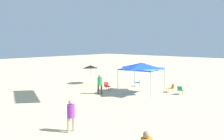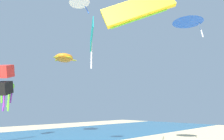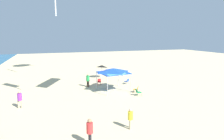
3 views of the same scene
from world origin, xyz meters
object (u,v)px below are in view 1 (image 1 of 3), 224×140
(folding_chair_left_of_tent, at_px, (181,90))
(folding_chair_facing_ocean, at_px, (107,86))
(folding_chair_near_cooler, at_px, (171,88))
(folding_chair_right_of_tent, at_px, (138,82))
(person_far_stroller, at_px, (71,113))
(beach_umbrella, at_px, (90,67))
(person_by_tent, at_px, (100,83))
(canopy_tent, at_px, (142,66))

(folding_chair_left_of_tent, bearing_deg, folding_chair_facing_ocean, 26.09)
(folding_chair_near_cooler, xyz_separation_m, folding_chair_right_of_tent, (4.37, -0.59, 0.00))
(folding_chair_left_of_tent, relative_size, person_far_stroller, 0.46)
(beach_umbrella, relative_size, folding_chair_near_cooler, 2.94)
(folding_chair_left_of_tent, distance_m, folding_chair_near_cooler, 1.22)
(folding_chair_near_cooler, relative_size, person_by_tent, 0.43)
(folding_chair_facing_ocean, xyz_separation_m, folding_chair_near_cooler, (-5.45, -3.41, 0.00))
(canopy_tent, relative_size, person_by_tent, 2.08)
(folding_chair_right_of_tent, bearing_deg, canopy_tent, 4.35)
(canopy_tent, xyz_separation_m, folding_chair_facing_ocean, (3.62, 0.97, -2.18))
(folding_chair_near_cooler, distance_m, person_by_tent, 7.03)
(canopy_tent, distance_m, folding_chair_near_cooler, 3.74)
(folding_chair_near_cooler, xyz_separation_m, person_by_tent, (4.66, 5.23, 0.64))
(folding_chair_near_cooler, bearing_deg, folding_chair_right_of_tent, -149.86)
(folding_chair_near_cooler, distance_m, folding_chair_right_of_tent, 4.41)
(canopy_tent, xyz_separation_m, folding_chair_right_of_tent, (2.55, -3.03, -2.18))
(folding_chair_right_of_tent, bearing_deg, folding_chair_left_of_tent, 44.42)
(folding_chair_near_cooler, bearing_deg, canopy_tent, -88.96)
(beach_umbrella, height_order, person_far_stroller, beach_umbrella)
(folding_chair_facing_ocean, relative_size, person_far_stroller, 0.46)
(canopy_tent, distance_m, person_far_stroller, 11.24)
(canopy_tent, height_order, person_far_stroller, canopy_tent)
(folding_chair_near_cooler, height_order, person_by_tent, person_by_tent)
(person_far_stroller, bearing_deg, folding_chair_near_cooler, 14.42)
(canopy_tent, xyz_separation_m, person_far_stroller, (-2.78, 10.78, -1.60))
(canopy_tent, bearing_deg, folding_chair_left_of_tent, -145.28)
(canopy_tent, bearing_deg, person_by_tent, 44.57)
(canopy_tent, relative_size, folding_chair_near_cooler, 4.83)
(folding_chair_facing_ocean, distance_m, person_far_stroller, 11.72)
(beach_umbrella, xyz_separation_m, folding_chair_facing_ocean, (-4.14, 1.63, -1.54))
(person_far_stroller, bearing_deg, folding_chair_facing_ocean, 43.42)
(folding_chair_right_of_tent, distance_m, person_by_tent, 5.86)
(folding_chair_facing_ocean, xyz_separation_m, folding_chair_right_of_tent, (-1.07, -4.00, 0.00))
(folding_chair_near_cooler, xyz_separation_m, person_far_stroller, (-0.95, 13.21, 0.57))
(folding_chair_near_cooler, height_order, folding_chair_right_of_tent, same)
(folding_chair_facing_ocean, distance_m, folding_chair_near_cooler, 6.42)
(folding_chair_right_of_tent, bearing_deg, person_far_stroller, -14.68)
(folding_chair_right_of_tent, distance_m, person_far_stroller, 14.81)
(folding_chair_left_of_tent, height_order, person_far_stroller, person_far_stroller)
(folding_chair_left_of_tent, bearing_deg, person_by_tent, 41.26)
(canopy_tent, bearing_deg, person_far_stroller, 104.44)
(canopy_tent, height_order, folding_chair_near_cooler, canopy_tent)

